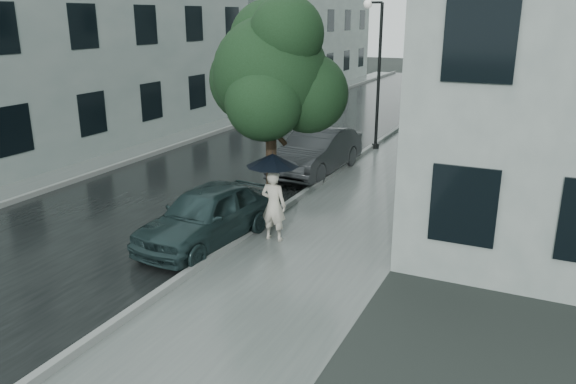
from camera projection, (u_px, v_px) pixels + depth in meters
The scene contains 14 objects.
ground at pixel (269, 282), 10.91m from camera, with size 120.00×120.00×0.00m, color black.
sidewalk at pixel (419, 153), 21.17m from camera, with size 3.50×60.00×0.01m, color slate.
kerb_near at pixel (372, 146), 21.89m from camera, with size 0.15×60.00×0.15m, color slate.
asphalt_road at pixel (291, 140), 23.32m from camera, with size 6.85×60.00×0.00m, color black.
kerb_far at pixel (219, 131), 24.72m from camera, with size 0.15×60.00×0.15m, color slate.
sidewalk_far at pixel (201, 131), 25.11m from camera, with size 1.70×60.00×0.01m, color #4C5451.
building_far_a at pixel (47, 21), 21.96m from camera, with size 7.02×20.00×9.50m.
building_far_b at pixel (286, 29), 41.18m from camera, with size 7.02×18.00×8.00m.
pedestrian at pixel (274, 205), 12.75m from camera, with size 0.60×0.40×1.66m, color beige.
umbrella at pixel (273, 160), 12.42m from camera, with size 1.21×1.21×1.16m.
street_tree at pixel (272, 73), 13.07m from camera, with size 3.52×3.20×5.41m.
lamp_post at pixel (376, 66), 20.97m from camera, with size 0.85×0.33×5.51m.
car_near at pixel (207, 214), 12.66m from camera, with size 1.56×3.88×1.32m, color #1C2E30.
car_far at pixel (317, 151), 18.30m from camera, with size 1.53×4.38×1.44m, color #272A2C.
Camera 1 is at (4.52, -8.79, 4.97)m, focal length 35.00 mm.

